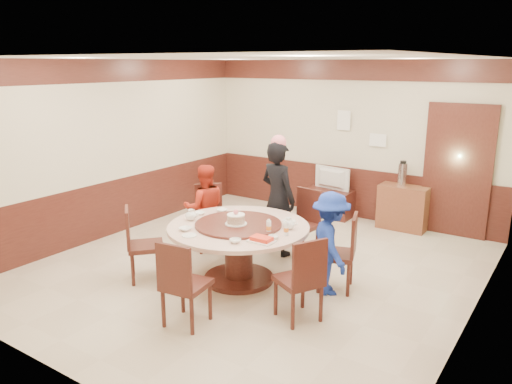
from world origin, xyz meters
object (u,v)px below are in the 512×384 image
Objects in this scene: banquet_table at (239,241)px; person_blue at (331,243)px; person_standing at (278,198)px; tv_stand at (329,203)px; shrimp_platter at (262,240)px; thermos at (402,174)px; side_cabinet at (403,207)px; television at (330,179)px; person_red at (205,208)px; birthday_cake at (236,219)px.

banquet_table is 1.18m from person_blue.
person_standing is 1.97× the size of tv_stand.
thermos reaches higher than shrimp_platter.
thermos is (1.31, 0.03, 0.69)m from tv_stand.
side_cabinet is (1.09, 3.24, -0.16)m from banquet_table.
television is 0.90× the size of side_cabinet.
person_red is 3.40m from side_cabinet.
shrimp_platter is (0.58, -0.29, -0.07)m from birthday_cake.
person_standing reaches higher than birthday_cake.
banquet_table is 3.23m from television.
person_standing is at bearing 160.09° from person_red.
person_red is 4.71× the size of birthday_cake.
person_standing is 1.32× the size of person_blue.
person_blue reaches higher than tv_stand.
television reaches higher than shrimp_platter.
birthday_cake reaches higher than television.
person_standing is 2.10× the size of side_cabinet.
shrimp_platter is at bearing -97.30° from thermos.
thermos is at bearing -174.28° from person_red.
shrimp_platter is (0.67, -1.45, -0.06)m from person_standing.
person_standing is at bearing -118.87° from side_cabinet.
thermos is (-0.09, 2.90, 0.30)m from person_blue.
person_blue is 3.34× the size of thermos.
tv_stand is at bearing -178.73° from side_cabinet.
person_red reaches higher than shrimp_platter.
person_standing reaches higher than person_blue.
television is at bearing -17.33° from person_blue.
shrimp_platter is 0.42× the size of television.
banquet_table is 5.99× the size of shrimp_platter.
side_cabinet is (1.18, 2.14, -0.46)m from person_standing.
thermos is (0.46, 3.58, 0.16)m from shrimp_platter.
person_blue is at bearing 51.09° from shrimp_platter.
tv_stand is 0.46m from television.
television is at bearing -71.73° from person_standing.
side_cabinet is (-0.04, 2.90, -0.26)m from person_blue.
banquet_table is at bearing 63.51° from person_blue.
thermos reaches higher than banquet_table.
side_cabinet is (1.09, 3.29, -0.47)m from birthday_cake.
television is (-0.27, 3.26, -0.14)m from birthday_cake.
tv_stand is (-0.18, 2.11, -0.59)m from person_standing.
banquet_table is 1.38× the size of person_red.
banquet_table is at bearing 149.24° from shrimp_platter.
side_cabinet is at bearing -42.48° from person_blue.
tv_stand is at bearing 103.39° from shrimp_platter.
person_standing is 1.45m from person_blue.
birthday_cake reaches higher than tv_stand.
person_standing is 5.59× the size of shrimp_platter.
television is (0.81, 2.57, 0.06)m from person_red.
person_blue is 1.59× the size of side_cabinet.
television is 1.40m from side_cabinet.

